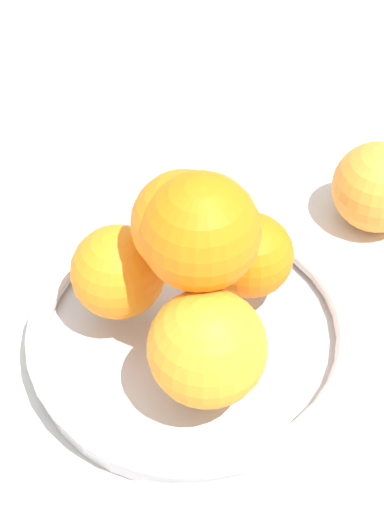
# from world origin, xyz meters

# --- Properties ---
(ground_plane) EXTENTS (4.00, 4.00, 0.00)m
(ground_plane) POSITION_xyz_m (0.00, 0.00, 0.00)
(ground_plane) COLOR beige
(fruit_bowl) EXTENTS (0.26, 0.26, 0.03)m
(fruit_bowl) POSITION_xyz_m (0.00, 0.00, 0.02)
(fruit_bowl) COLOR silver
(fruit_bowl) RESTS_ON ground_plane
(orange_pile) EXTENTS (0.16, 0.18, 0.14)m
(orange_pile) POSITION_xyz_m (0.00, 0.01, 0.10)
(orange_pile) COLOR orange
(orange_pile) RESTS_ON fruit_bowl
(stray_orange) EXTENTS (0.08, 0.08, 0.08)m
(stray_orange) POSITION_xyz_m (-0.22, -0.01, 0.04)
(stray_orange) COLOR orange
(stray_orange) RESTS_ON ground_plane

